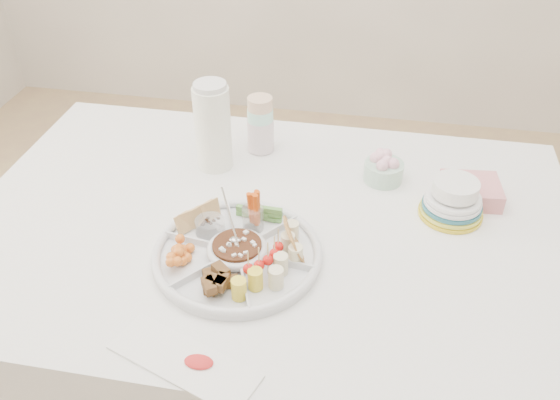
% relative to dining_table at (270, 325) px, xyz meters
% --- Properties ---
extents(dining_table, '(1.52, 1.02, 0.76)m').
position_rel_dining_table_xyz_m(dining_table, '(0.00, 0.00, 0.00)').
color(dining_table, white).
rests_on(dining_table, floor).
extents(party_tray, '(0.43, 0.43, 0.04)m').
position_rel_dining_table_xyz_m(party_tray, '(-0.04, -0.15, 0.40)').
color(party_tray, silver).
rests_on(party_tray, dining_table).
extents(bean_dip, '(0.13, 0.13, 0.04)m').
position_rel_dining_table_xyz_m(bean_dip, '(-0.04, -0.15, 0.41)').
color(bean_dip, black).
rests_on(bean_dip, party_tray).
extents(tortillas, '(0.12, 0.12, 0.07)m').
position_rel_dining_table_xyz_m(tortillas, '(0.08, -0.10, 0.42)').
color(tortillas, '#AF7F30').
rests_on(tortillas, party_tray).
extents(carrot_cucumber, '(0.11, 0.11, 0.09)m').
position_rel_dining_table_xyz_m(carrot_cucumber, '(-0.02, -0.02, 0.44)').
color(carrot_cucumber, '#D44C0E').
rests_on(carrot_cucumber, party_tray).
extents(pita_raisins, '(0.11, 0.11, 0.05)m').
position_rel_dining_table_xyz_m(pita_raisins, '(-0.14, -0.07, 0.42)').
color(pita_raisins, tan).
rests_on(pita_raisins, party_tray).
extents(cherries, '(0.12, 0.12, 0.04)m').
position_rel_dining_table_xyz_m(cherries, '(-0.16, -0.20, 0.42)').
color(cherries, '#C8702C').
rests_on(cherries, party_tray).
extents(granola_chunks, '(0.12, 0.12, 0.05)m').
position_rel_dining_table_xyz_m(granola_chunks, '(-0.06, -0.28, 0.42)').
color(granola_chunks, '#58331D').
rests_on(granola_chunks, party_tray).
extents(banana_tomato, '(0.12, 0.12, 0.09)m').
position_rel_dining_table_xyz_m(banana_tomato, '(0.06, -0.23, 0.44)').
color(banana_tomato, '#F5E67C').
rests_on(banana_tomato, party_tray).
extents(cup_stack, '(0.08, 0.08, 0.21)m').
position_rel_dining_table_xyz_m(cup_stack, '(-0.09, 0.33, 0.48)').
color(cup_stack, '#D7F6CF').
rests_on(cup_stack, dining_table).
extents(thermos, '(0.12, 0.12, 0.26)m').
position_rel_dining_table_xyz_m(thermos, '(-0.20, 0.22, 0.51)').
color(thermos, white).
rests_on(thermos, dining_table).
extents(flower_bowl, '(0.12, 0.12, 0.08)m').
position_rel_dining_table_xyz_m(flower_bowl, '(0.27, 0.24, 0.42)').
color(flower_bowl, '#B0ECC0').
rests_on(flower_bowl, dining_table).
extents(napkin_stack, '(0.16, 0.14, 0.05)m').
position_rel_dining_table_xyz_m(napkin_stack, '(0.50, 0.19, 0.40)').
color(napkin_stack, '#D98388').
rests_on(napkin_stack, dining_table).
extents(plate_stack, '(0.19, 0.19, 0.10)m').
position_rel_dining_table_xyz_m(plate_stack, '(0.44, 0.11, 0.43)').
color(plate_stack, '#E9D456').
rests_on(plate_stack, dining_table).
extents(placemat, '(0.32, 0.20, 0.01)m').
position_rel_dining_table_xyz_m(placemat, '(-0.07, -0.45, 0.38)').
color(placemat, white).
rests_on(placemat, dining_table).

